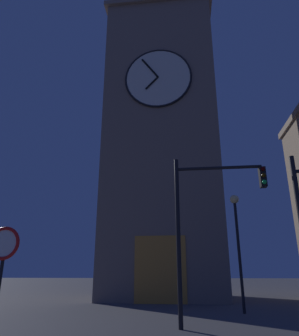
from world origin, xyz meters
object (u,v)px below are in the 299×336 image
at_px(street_lamp, 237,229).
at_px(traffic_signal_near, 206,210).
at_px(clocktower, 163,143).
at_px(no_horn_sign, 3,253).

bearing_deg(street_lamp, traffic_signal_near, 69.14).
distance_m(clocktower, no_horn_sign, 20.14).
bearing_deg(no_horn_sign, street_lamp, -127.55).
xyz_separation_m(clocktower, street_lamp, (-4.17, 8.50, -8.40)).
xyz_separation_m(traffic_signal_near, no_horn_sign, (5.02, 4.23, -1.71)).
distance_m(clocktower, street_lamp, 12.65).
xyz_separation_m(traffic_signal_near, street_lamp, (-1.74, -4.56, -0.09)).
xyz_separation_m(clocktower, no_horn_sign, (2.59, 17.28, -10.02)).
bearing_deg(clocktower, traffic_signal_near, 100.54).
height_order(clocktower, street_lamp, clocktower).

